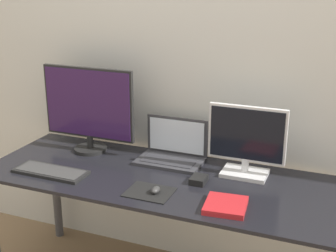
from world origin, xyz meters
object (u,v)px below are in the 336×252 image
Objects in this scene: keyboard at (51,172)px; power_brick at (199,180)px; monitor_right at (246,142)px; mouse at (155,190)px; monitor_left at (88,108)px; laptop at (173,151)px; book at (226,205)px.

power_brick is (0.75, 0.18, 0.01)m from keyboard.
monitor_right is 0.53m from mouse.
monitor_right is 0.31m from power_brick.
monitor_left is 1.56× the size of laptop.
monitor_left reaches higher than power_brick.
mouse is 0.24m from power_brick.
laptop is at bearing 135.48° from power_brick.
power_brick is (0.15, 0.19, -0.00)m from mouse.
book is at bearing -1.53° from keyboard.
book is at bearing -46.39° from power_brick.
laptop reaches higher than power_brick.
power_brick reaches higher than book.
book is (0.34, -0.01, -0.01)m from mouse.
keyboard is 0.77m from power_brick.
book is 0.28m from power_brick.
monitor_right is at bearing -0.01° from monitor_left.
mouse is at bearing -127.86° from power_brick.
laptop is 0.32m from power_brick.
monitor_right is (0.91, -0.00, -0.08)m from monitor_left.
monitor_right reaches higher than book.
monitor_right is at bearing 47.56° from mouse.
laptop reaches higher than mouse.
mouse is (0.60, -0.01, 0.01)m from keyboard.
monitor_left is at bearing 166.10° from power_brick.
monitor_left is 0.43m from keyboard.
mouse is at bearing 178.22° from book.
mouse is (0.08, -0.41, -0.04)m from laptop.
laptop is at bearing 174.10° from monitor_right.
monitor_right reaches higher than keyboard.
book is (0.42, -0.42, -0.04)m from laptop.
mouse is (-0.34, -0.37, -0.16)m from monitor_right.
power_brick is at bearing -136.72° from monitor_right.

